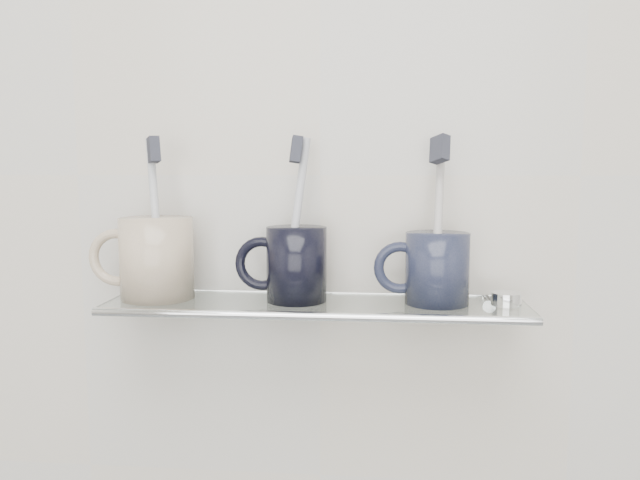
# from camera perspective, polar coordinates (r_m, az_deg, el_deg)

# --- Properties ---
(wall_back) EXTENTS (2.50, 0.00, 2.50)m
(wall_back) POSITION_cam_1_polar(r_m,az_deg,el_deg) (0.79, 0.01, 5.93)
(wall_back) COLOR beige
(wall_back) RESTS_ON ground
(shelf_glass) EXTENTS (0.50, 0.12, 0.01)m
(shelf_glass) POSITION_cam_1_polar(r_m,az_deg,el_deg) (0.75, -0.42, -5.98)
(shelf_glass) COLOR silver
(shelf_glass) RESTS_ON wall_back
(shelf_rail) EXTENTS (0.50, 0.01, 0.01)m
(shelf_rail) POSITION_cam_1_polar(r_m,az_deg,el_deg) (0.70, -0.88, -6.99)
(shelf_rail) COLOR silver
(shelf_rail) RESTS_ON shelf_glass
(bracket_left) EXTENTS (0.02, 0.03, 0.02)m
(bracket_left) POSITION_cam_1_polar(r_m,az_deg,el_deg) (0.84, -14.52, -5.54)
(bracket_left) COLOR silver
(bracket_left) RESTS_ON wall_back
(bracket_right) EXTENTS (0.02, 0.03, 0.02)m
(bracket_right) POSITION_cam_1_polar(r_m,az_deg,el_deg) (0.81, 15.03, -6.11)
(bracket_right) COLOR silver
(bracket_right) RESTS_ON wall_back
(mug_left) EXTENTS (0.09, 0.09, 0.10)m
(mug_left) POSITION_cam_1_polar(r_m,az_deg,el_deg) (0.79, -14.69, -1.61)
(mug_left) COLOR beige
(mug_left) RESTS_ON shelf_glass
(mug_left_handle) EXTENTS (0.07, 0.01, 0.07)m
(mug_left_handle) POSITION_cam_1_polar(r_m,az_deg,el_deg) (0.81, -18.07, -1.53)
(mug_left_handle) COLOR beige
(mug_left_handle) RESTS_ON mug_left
(toothbrush_left) EXTENTS (0.03, 0.03, 0.19)m
(toothbrush_left) POSITION_cam_1_polar(r_m,az_deg,el_deg) (0.78, -14.80, 2.11)
(toothbrush_left) COLOR silver
(toothbrush_left) RESTS_ON mug_left
(bristles_left) EXTENTS (0.02, 0.03, 0.03)m
(bristles_left) POSITION_cam_1_polar(r_m,az_deg,el_deg) (0.78, -14.98, 7.97)
(bristles_left) COLOR #2B2D38
(bristles_left) RESTS_ON toothbrush_left
(mug_center) EXTENTS (0.09, 0.09, 0.09)m
(mug_center) POSITION_cam_1_polar(r_m,az_deg,el_deg) (0.75, -2.16, -2.22)
(mug_center) COLOR black
(mug_center) RESTS_ON shelf_glass
(mug_center_handle) EXTENTS (0.07, 0.01, 0.07)m
(mug_center_handle) POSITION_cam_1_polar(r_m,az_deg,el_deg) (0.75, -5.34, -2.17)
(mug_center_handle) COLOR black
(mug_center_handle) RESTS_ON mug_center
(toothbrush_center) EXTENTS (0.03, 0.03, 0.19)m
(toothbrush_center) POSITION_cam_1_polar(r_m,az_deg,el_deg) (0.74, -2.18, 2.08)
(toothbrush_center) COLOR silver
(toothbrush_center) RESTS_ON mug_center
(bristles_center) EXTENTS (0.02, 0.03, 0.03)m
(bristles_center) POSITION_cam_1_polar(r_m,az_deg,el_deg) (0.74, -2.21, 8.28)
(bristles_center) COLOR #2B2D38
(bristles_center) RESTS_ON toothbrush_center
(mug_right) EXTENTS (0.08, 0.08, 0.08)m
(mug_right) POSITION_cam_1_polar(r_m,az_deg,el_deg) (0.75, 10.66, -2.56)
(mug_right) COLOR black
(mug_right) RESTS_ON shelf_glass
(mug_right_handle) EXTENTS (0.06, 0.01, 0.06)m
(mug_right_handle) POSITION_cam_1_polar(r_m,az_deg,el_deg) (0.74, 7.33, -2.54)
(mug_right_handle) COLOR black
(mug_right_handle) RESTS_ON mug_right
(toothbrush_right) EXTENTS (0.02, 0.08, 0.18)m
(toothbrush_right) POSITION_cam_1_polar(r_m,az_deg,el_deg) (0.74, 10.76, 1.96)
(toothbrush_right) COLOR #BBB1A3
(toothbrush_right) RESTS_ON mug_right
(bristles_right) EXTENTS (0.02, 0.03, 0.04)m
(bristles_right) POSITION_cam_1_polar(r_m,az_deg,el_deg) (0.74, 10.90, 8.17)
(bristles_right) COLOR #2B2D38
(bristles_right) RESTS_ON toothbrush_right
(chrome_cap) EXTENTS (0.04, 0.04, 0.01)m
(chrome_cap) POSITION_cam_1_polar(r_m,az_deg,el_deg) (0.76, 16.66, -5.15)
(chrome_cap) COLOR silver
(chrome_cap) RESTS_ON shelf_glass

